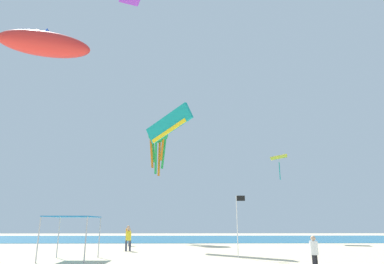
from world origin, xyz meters
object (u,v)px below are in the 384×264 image
object	(u,v)px
kite_octopus_green	(158,138)
kite_diamond_yellow	(279,158)
kite_parafoil_teal	(169,124)
person_near_tent	(128,234)
person_leftmost	(128,237)
person_central	(314,250)
kite_inflatable_red	(45,44)
banner_flag	(238,220)
canopy_tent	(73,219)

from	to	relation	value
kite_octopus_green	kite_diamond_yellow	xyz separation A→B (m)	(15.55, -0.84, -2.87)
kite_diamond_yellow	kite_parafoil_teal	bearing A→B (deg)	-34.80
kite_octopus_green	kite_diamond_yellow	world-z (taller)	kite_octopus_green
kite_diamond_yellow	person_near_tent	bearing A→B (deg)	-49.02
person_near_tent	person_leftmost	bearing A→B (deg)	-58.90
person_central	kite_octopus_green	xyz separation A→B (m)	(-9.74, 26.12, 12.05)
person_central	kite_inflatable_red	size ratio (longest dim) A/B	0.23
kite_parafoil_teal	kite_diamond_yellow	size ratio (longest dim) A/B	1.58
person_central	kite_parafoil_teal	bearing A→B (deg)	-109.69
kite_inflatable_red	kite_octopus_green	bearing A→B (deg)	54.42
person_central	banner_flag	bearing A→B (deg)	-113.80
person_near_tent	kite_diamond_yellow	world-z (taller)	kite_diamond_yellow
canopy_tent	person_leftmost	distance (m)	7.07
person_near_tent	kite_octopus_green	xyz separation A→B (m)	(1.96, 8.29, 11.85)
canopy_tent	kite_inflatable_red	world-z (taller)	kite_inflatable_red
banner_flag	kite_inflatable_red	xyz separation A→B (m)	(-14.04, 0.05, 12.80)
canopy_tent	kite_inflatable_red	size ratio (longest dim) A/B	0.47
banner_flag	kite_parafoil_teal	xyz separation A→B (m)	(-5.13, 8.89, 9.19)
person_leftmost	kite_octopus_green	world-z (taller)	kite_octopus_green
banner_flag	kite_inflatable_red	size ratio (longest dim) A/B	0.58
kite_octopus_green	kite_inflatable_red	world-z (taller)	kite_inflatable_red
canopy_tent	kite_diamond_yellow	size ratio (longest dim) A/B	1.03
kite_octopus_green	kite_parafoil_teal	xyz separation A→B (m)	(2.00, -11.15, -1.44)
person_near_tent	kite_parafoil_teal	size ratio (longest dim) A/B	0.40
person_central	kite_inflatable_red	world-z (taller)	kite_inflatable_red
person_leftmost	banner_flag	bearing A→B (deg)	120.57
banner_flag	kite_parafoil_teal	bearing A→B (deg)	120.01
person_leftmost	person_central	distance (m)	15.65
kite_inflatable_red	kite_diamond_yellow	xyz separation A→B (m)	(22.45, 19.15, -5.04)
canopy_tent	person_leftmost	world-z (taller)	canopy_tent
person_near_tent	kite_inflatable_red	xyz separation A→B (m)	(-4.95, -11.70, 14.02)
person_near_tent	kite_parafoil_teal	distance (m)	11.50
person_near_tent	person_leftmost	world-z (taller)	person_near_tent
kite_inflatable_red	kite_parafoil_teal	xyz separation A→B (m)	(8.91, 8.84, -3.61)
kite_octopus_green	kite_diamond_yellow	distance (m)	15.83
person_leftmost	kite_parafoil_teal	xyz separation A→B (m)	(2.86, 3.46, 10.49)
kite_octopus_green	person_central	bearing A→B (deg)	151.43
person_near_tent	banner_flag	distance (m)	14.91
kite_inflatable_red	kite_diamond_yellow	size ratio (longest dim) A/B	2.21
kite_parafoil_teal	person_leftmost	bearing A→B (deg)	88.48
person_near_tent	banner_flag	bearing A→B (deg)	-31.01
kite_octopus_green	kite_diamond_yellow	size ratio (longest dim) A/B	2.02
person_central	kite_parafoil_teal	world-z (taller)	kite_parafoil_teal
person_central	banner_flag	xyz separation A→B (m)	(-2.61, 6.08, 1.42)
person_near_tent	canopy_tent	bearing A→B (deg)	-74.67
person_near_tent	kite_diamond_yellow	xyz separation A→B (m)	(17.51, 7.45, 8.98)
kite_octopus_green	kite_inflatable_red	size ratio (longest dim) A/B	0.91
person_leftmost	person_near_tent	bearing A→B (deg)	-105.42
person_near_tent	kite_octopus_green	bearing A→B (deg)	97.94
canopy_tent	kite_parafoil_teal	bearing A→B (deg)	62.03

